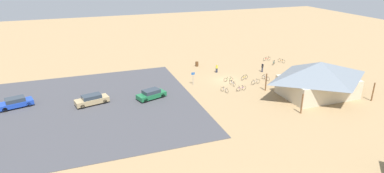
{
  "coord_description": "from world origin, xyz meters",
  "views": [
    {
      "loc": [
        22.82,
        46.17,
        18.55
      ],
      "look_at": [
        7.52,
        3.71,
        1.2
      ],
      "focal_mm": 29.96,
      "sensor_mm": 36.0,
      "label": 1
    }
  ],
  "objects_px": {
    "bicycle_green_edge_north": "(228,79)",
    "bicycle_teal_trailside": "(274,63)",
    "lot_sign": "(193,76)",
    "bicycle_blue_by_bin": "(232,83)",
    "bicycle_orange_near_porch": "(281,61)",
    "bicycle_yellow_near_sign": "(244,78)",
    "trash_bin": "(197,64)",
    "bicycle_silver_back_row": "(332,74)",
    "bicycle_black_yard_front": "(330,77)",
    "visitor_near_lot": "(217,68)",
    "bicycle_red_mid_cluster": "(267,59)",
    "bicycle_white_front_row": "(225,90)",
    "car_blue_near_entry": "(16,103)",
    "bicycle_blue_edge_south": "(266,78)",
    "car_green_end_stall": "(151,94)",
    "visitor_by_pavilion": "(262,67)",
    "bike_pavilion": "(319,77)",
    "bicycle_purple_yard_center": "(241,89)",
    "bicycle_white_lone_west": "(256,82)",
    "car_tan_aisle_side": "(92,100)"
  },
  "relations": [
    {
      "from": "bicycle_blue_by_bin",
      "to": "bicycle_orange_near_porch",
      "type": "xyz_separation_m",
      "value": [
        -15.09,
        -8.34,
        -0.03
      ]
    },
    {
      "from": "bicycle_silver_back_row",
      "to": "bicycle_yellow_near_sign",
      "type": "xyz_separation_m",
      "value": [
        15.43,
        -3.69,
        0.03
      ]
    },
    {
      "from": "bicycle_silver_back_row",
      "to": "bicycle_blue_by_bin",
      "type": "bearing_deg",
      "value": -5.88
    },
    {
      "from": "bicycle_green_edge_north",
      "to": "bicycle_orange_near_porch",
      "type": "relative_size",
      "value": 1.02
    },
    {
      "from": "bicycle_white_front_row",
      "to": "bicycle_yellow_near_sign",
      "type": "height_order",
      "value": "bicycle_yellow_near_sign"
    },
    {
      "from": "bicycle_silver_back_row",
      "to": "car_green_end_stall",
      "type": "bearing_deg",
      "value": -1.78
    },
    {
      "from": "bike_pavilion",
      "to": "bicycle_purple_yard_center",
      "type": "xyz_separation_m",
      "value": [
        9.77,
        -5.52,
        -2.57
      ]
    },
    {
      "from": "bicycle_white_lone_west",
      "to": "car_green_end_stall",
      "type": "xyz_separation_m",
      "value": [
        17.5,
        0.16,
        0.34
      ]
    },
    {
      "from": "bicycle_blue_by_bin",
      "to": "car_blue_near_entry",
      "type": "relative_size",
      "value": 0.39
    },
    {
      "from": "bicycle_white_front_row",
      "to": "bicycle_purple_yard_center",
      "type": "distance_m",
      "value": 2.7
    },
    {
      "from": "bicycle_green_edge_north",
      "to": "bicycle_blue_edge_south",
      "type": "bearing_deg",
      "value": 167.01
    },
    {
      "from": "bicycle_green_edge_north",
      "to": "bicycle_orange_near_porch",
      "type": "bearing_deg",
      "value": -156.84
    },
    {
      "from": "visitor_by_pavilion",
      "to": "lot_sign",
      "type": "bearing_deg",
      "value": 7.65
    },
    {
      "from": "bicycle_purple_yard_center",
      "to": "bicycle_black_yard_front",
      "type": "bearing_deg",
      "value": 179.03
    },
    {
      "from": "car_blue_near_entry",
      "to": "bicycle_black_yard_front",
      "type": "bearing_deg",
      "value": 173.9
    },
    {
      "from": "visitor_by_pavilion",
      "to": "bicycle_red_mid_cluster",
      "type": "bearing_deg",
      "value": -128.3
    },
    {
      "from": "bicycle_blue_by_bin",
      "to": "bicycle_purple_yard_center",
      "type": "xyz_separation_m",
      "value": [
        -0.25,
        2.57,
        -0.01
      ]
    },
    {
      "from": "bicycle_green_edge_north",
      "to": "bicycle_red_mid_cluster",
      "type": "distance_m",
      "value": 15.35
    },
    {
      "from": "bicycle_blue_by_bin",
      "to": "visitor_near_lot",
      "type": "xyz_separation_m",
      "value": [
        -0.31,
        -6.99,
        0.44
      ]
    },
    {
      "from": "bicycle_yellow_near_sign",
      "to": "bicycle_black_yard_front",
      "type": "height_order",
      "value": "bicycle_yellow_near_sign"
    },
    {
      "from": "trash_bin",
      "to": "bicycle_purple_yard_center",
      "type": "bearing_deg",
      "value": 97.86
    },
    {
      "from": "car_blue_near_entry",
      "to": "bicycle_silver_back_row",
      "type": "bearing_deg",
      "value": 175.13
    },
    {
      "from": "bicycle_green_edge_north",
      "to": "visitor_near_lot",
      "type": "xyz_separation_m",
      "value": [
        -0.06,
        -4.99,
        0.48
      ]
    },
    {
      "from": "bicycle_orange_near_porch",
      "to": "bicycle_white_lone_west",
      "type": "xyz_separation_m",
      "value": [
        11.21,
        9.09,
        0.03
      ]
    },
    {
      "from": "bicycle_red_mid_cluster",
      "to": "visitor_near_lot",
      "type": "bearing_deg",
      "value": 15.33
    },
    {
      "from": "bicycle_teal_trailside",
      "to": "visitor_near_lot",
      "type": "relative_size",
      "value": 0.78
    },
    {
      "from": "car_tan_aisle_side",
      "to": "visitor_by_pavilion",
      "type": "distance_m",
      "value": 30.62
    },
    {
      "from": "bicycle_black_yard_front",
      "to": "visitor_near_lot",
      "type": "xyz_separation_m",
      "value": [
        16.85,
        -9.84,
        0.48
      ]
    },
    {
      "from": "bicycle_green_edge_north",
      "to": "bicycle_teal_trailside",
      "type": "height_order",
      "value": "bicycle_teal_trailside"
    },
    {
      "from": "bike_pavilion",
      "to": "bicycle_white_front_row",
      "type": "relative_size",
      "value": 8.32
    },
    {
      "from": "bicycle_teal_trailside",
      "to": "visitor_by_pavilion",
      "type": "distance_m",
      "value": 5.54
    },
    {
      "from": "bicycle_orange_near_porch",
      "to": "bicycle_yellow_near_sign",
      "type": "relative_size",
      "value": 1.01
    },
    {
      "from": "lot_sign",
      "to": "bicycle_black_yard_front",
      "type": "distance_m",
      "value": 23.68
    },
    {
      "from": "bike_pavilion",
      "to": "bicycle_blue_edge_south",
      "type": "bearing_deg",
      "value": -68.29
    },
    {
      "from": "bicycle_green_edge_north",
      "to": "bicycle_purple_yard_center",
      "type": "distance_m",
      "value": 4.57
    },
    {
      "from": "bicycle_blue_edge_south",
      "to": "visitor_by_pavilion",
      "type": "bearing_deg",
      "value": -113.68
    },
    {
      "from": "lot_sign",
      "to": "bicycle_blue_by_bin",
      "type": "xyz_separation_m",
      "value": [
        -5.87,
        2.58,
        -1.02
      ]
    },
    {
      "from": "bicycle_white_front_row",
      "to": "bicycle_yellow_near_sign",
      "type": "bearing_deg",
      "value": -144.78
    },
    {
      "from": "bicycle_orange_near_porch",
      "to": "visitor_near_lot",
      "type": "height_order",
      "value": "visitor_near_lot"
    },
    {
      "from": "bicycle_yellow_near_sign",
      "to": "visitor_by_pavilion",
      "type": "xyz_separation_m",
      "value": [
        -5.14,
        -2.7,
        0.51
      ]
    },
    {
      "from": "bicycle_teal_trailside",
      "to": "car_green_end_stall",
      "type": "relative_size",
      "value": 0.27
    },
    {
      "from": "bicycle_silver_back_row",
      "to": "car_tan_aisle_side",
      "type": "bearing_deg",
      "value": -2.52
    },
    {
      "from": "bicycle_green_edge_north",
      "to": "bicycle_white_lone_west",
      "type": "xyz_separation_m",
      "value": [
        -3.62,
        2.75,
        0.05
      ]
    },
    {
      "from": "trash_bin",
      "to": "bicycle_silver_back_row",
      "type": "xyz_separation_m",
      "value": [
        -20.34,
        13.7,
        -0.1
      ]
    },
    {
      "from": "lot_sign",
      "to": "bicycle_orange_near_porch",
      "type": "bearing_deg",
      "value": -164.62
    },
    {
      "from": "bicycle_blue_by_bin",
      "to": "bicycle_black_yard_front",
      "type": "relative_size",
      "value": 1.19
    },
    {
      "from": "car_blue_near_entry",
      "to": "bicycle_white_front_row",
      "type": "bearing_deg",
      "value": 171.2
    },
    {
      "from": "bicycle_white_front_row",
      "to": "car_blue_near_entry",
      "type": "bearing_deg",
      "value": -8.8
    },
    {
      "from": "bike_pavilion",
      "to": "car_green_end_stall",
      "type": "distance_m",
      "value": 24.81
    },
    {
      "from": "bicycle_teal_trailside",
      "to": "car_tan_aisle_side",
      "type": "relative_size",
      "value": 0.26
    }
  ]
}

